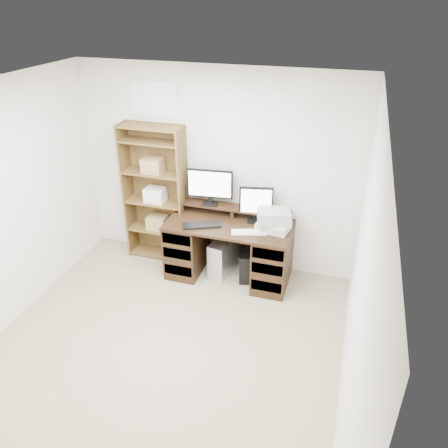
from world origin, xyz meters
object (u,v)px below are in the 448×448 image
at_px(monitor_small, 256,203).
at_px(tower_black, 246,264).
at_px(desk, 229,249).
at_px(printer, 273,226).
at_px(bookshelf, 156,193).
at_px(monitor_wide, 210,185).
at_px(tower_silver, 223,256).

height_order(monitor_small, tower_black, monitor_small).
bearing_deg(desk, printer, 0.21).
distance_m(monitor_small, bookshelf, 1.33).
bearing_deg(monitor_wide, tower_silver, -41.98).
height_order(printer, tower_black, printer).
xyz_separation_m(monitor_wide, monitor_small, (0.59, -0.05, -0.13)).
bearing_deg(monitor_wide, bookshelf, 173.24).
height_order(desk, bookshelf, bookshelf).
bearing_deg(printer, bookshelf, -178.39).
relative_size(monitor_wide, tower_black, 1.38).
bearing_deg(desk, monitor_wide, 146.12).
distance_m(desk, tower_black, 0.30).
distance_m(printer, tower_silver, 0.84).
height_order(desk, tower_black, desk).
bearing_deg(bookshelf, printer, -7.61).
distance_m(monitor_wide, printer, 0.93).
bearing_deg(tower_silver, bookshelf, -179.31).
bearing_deg(tower_black, tower_silver, 164.03).
bearing_deg(tower_black, printer, -19.03).
distance_m(monitor_wide, bookshelf, 0.76).
height_order(monitor_wide, monitor_small, monitor_wide).
distance_m(monitor_wide, monitor_small, 0.61).
xyz_separation_m(monitor_small, tower_black, (-0.07, -0.12, -0.80)).
relative_size(monitor_small, tower_silver, 0.94).
distance_m(monitor_wide, tower_black, 1.08).
xyz_separation_m(desk, tower_silver, (-0.09, 0.05, -0.16)).
distance_m(tower_black, bookshelf, 1.47).
relative_size(tower_black, bookshelf, 0.23).
bearing_deg(monitor_wide, monitor_small, -11.61).
bearing_deg(tower_black, monitor_wide, 149.10).
bearing_deg(desk, bookshelf, 168.47).
height_order(desk, monitor_small, monitor_small).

